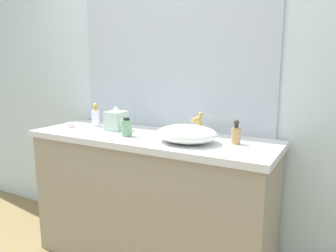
% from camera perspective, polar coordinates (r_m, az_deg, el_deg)
% --- Properties ---
extents(bathroom_wall_rear, '(6.00, 0.06, 2.60)m').
position_cam_1_polar(bathroom_wall_rear, '(2.34, 2.23, 8.86)').
color(bathroom_wall_rear, silver).
rests_on(bathroom_wall_rear, ground).
extents(vanity_counter, '(1.68, 0.58, 0.92)m').
position_cam_1_polar(vanity_counter, '(2.27, -3.19, -13.02)').
color(vanity_counter, gray).
rests_on(vanity_counter, ground).
extents(wall_mirror_panel, '(1.52, 0.01, 1.26)m').
position_cam_1_polar(wall_mirror_panel, '(2.34, 0.46, 15.02)').
color(wall_mirror_panel, '#B2BCC6').
rests_on(wall_mirror_panel, vanity_counter).
extents(sink_basin, '(0.38, 0.31, 0.11)m').
position_cam_1_polar(sink_basin, '(1.92, 3.35, -1.40)').
color(sink_basin, white).
rests_on(sink_basin, vanity_counter).
extents(faucet, '(0.03, 0.14, 0.16)m').
position_cam_1_polar(faucet, '(2.06, 5.41, 0.54)').
color(faucet, '#DBB250').
rests_on(faucet, vanity_counter).
extents(soap_dispenser, '(0.05, 0.05, 0.15)m').
position_cam_1_polar(soap_dispenser, '(1.92, 12.02, -1.44)').
color(soap_dispenser, tan).
rests_on(soap_dispenser, vanity_counter).
extents(lotion_bottle, '(0.07, 0.07, 0.12)m').
position_cam_1_polar(lotion_bottle, '(2.11, -7.39, -0.31)').
color(lotion_bottle, '#73A37A').
rests_on(lotion_bottle, vanity_counter).
extents(perfume_bottle, '(0.06, 0.06, 0.18)m').
position_cam_1_polar(perfume_bottle, '(2.50, -12.76, 1.63)').
color(perfume_bottle, silver).
rests_on(perfume_bottle, vanity_counter).
extents(tissue_box, '(0.14, 0.14, 0.18)m').
position_cam_1_polar(tissue_box, '(2.32, -9.22, 1.11)').
color(tissue_box, '#B0C8B6').
rests_on(tissue_box, vanity_counter).
extents(candle_jar, '(0.06, 0.06, 0.03)m').
position_cam_1_polar(candle_jar, '(2.53, -16.95, 0.22)').
color(candle_jar, silver).
rests_on(candle_jar, vanity_counter).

